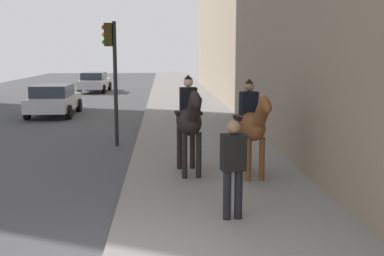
% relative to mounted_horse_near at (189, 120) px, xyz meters
% --- Properties ---
extents(mounted_horse_near, '(2.15, 0.70, 2.30)m').
position_rel_mounted_horse_near_xyz_m(mounted_horse_near, '(0.00, 0.00, 0.00)').
color(mounted_horse_near, black).
rests_on(mounted_horse_near, sidewalk_slab).
extents(mounted_horse_far, '(2.15, 0.77, 2.22)m').
position_rel_mounted_horse_near_xyz_m(mounted_horse_far, '(-0.29, -1.36, -0.07)').
color(mounted_horse_far, brown).
rests_on(mounted_horse_far, sidewalk_slab).
extents(pedestrian_greeting, '(0.31, 0.43, 1.70)m').
position_rel_mounted_horse_near_xyz_m(pedestrian_greeting, '(-3.06, -0.57, -0.30)').
color(pedestrian_greeting, black).
rests_on(pedestrian_greeting, sidewalk_slab).
extents(car_near_lane, '(4.30, 2.02, 1.44)m').
position_rel_mounted_horse_near_xyz_m(car_near_lane, '(11.38, 5.62, -0.64)').
color(car_near_lane, '#B7BABF').
rests_on(car_near_lane, ground).
extents(car_mid_lane, '(4.61, 2.06, 1.44)m').
position_rel_mounted_horse_near_xyz_m(car_mid_lane, '(24.31, 5.56, -0.65)').
color(car_mid_lane, '#B7BABF').
rests_on(car_mid_lane, ground).
extents(traffic_light_near_curb, '(0.20, 0.44, 3.85)m').
position_rel_mounted_horse_near_xyz_m(traffic_light_near_curb, '(4.05, 2.15, 1.18)').
color(traffic_light_near_curb, black).
rests_on(traffic_light_near_curb, ground).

